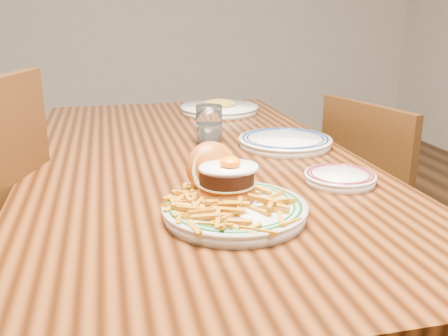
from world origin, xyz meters
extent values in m
cube|color=black|center=(0.00, 0.00, 0.72)|extent=(0.85, 1.60, 0.05)
cylinder|color=black|center=(-0.36, 0.74, 0.35)|extent=(0.07, 0.07, 0.70)
cylinder|color=black|center=(0.36, 0.74, 0.35)|extent=(0.07, 0.07, 0.70)
cube|color=#3C200C|center=(0.74, 0.16, 0.40)|extent=(0.48, 0.48, 0.04)
cube|color=#3C200C|center=(0.56, 0.11, 0.63)|extent=(0.13, 0.39, 0.42)
cylinder|color=#3C200C|center=(0.86, 0.36, 0.19)|extent=(0.04, 0.04, 0.39)
cylinder|color=#3C200C|center=(0.53, 0.28, 0.19)|extent=(0.04, 0.04, 0.39)
cylinder|color=#3C200C|center=(0.61, -0.05, 0.19)|extent=(0.04, 0.04, 0.39)
cylinder|color=silver|center=(0.01, -0.42, 0.76)|extent=(0.26, 0.26, 0.02)
cylinder|color=silver|center=(0.01, -0.42, 0.77)|extent=(0.27, 0.27, 0.01)
torus|color=#0D4D1A|center=(0.01, -0.42, 0.78)|extent=(0.25, 0.25, 0.01)
torus|color=#0D4D1A|center=(0.01, -0.42, 0.78)|extent=(0.22, 0.22, 0.01)
ellipsoid|color=#9C4414|center=(0.00, -0.39, 0.79)|extent=(0.11, 0.11, 0.05)
cylinder|color=#D9C287|center=(0.00, -0.39, 0.81)|extent=(0.11, 0.11, 0.00)
cylinder|color=black|center=(0.00, -0.39, 0.82)|extent=(0.10, 0.10, 0.03)
ellipsoid|color=white|center=(0.00, -0.39, 0.84)|extent=(0.11, 0.09, 0.01)
ellipsoid|color=#FF6705|center=(0.00, -0.39, 0.85)|extent=(0.04, 0.04, 0.02)
ellipsoid|color=#9C4414|center=(-0.02, -0.33, 0.82)|extent=(0.13, 0.11, 0.12)
cylinder|color=#D9C287|center=(-0.01, -0.34, 0.82)|extent=(0.10, 0.06, 0.09)
cylinder|color=silver|center=(0.28, -0.29, 0.76)|extent=(0.15, 0.15, 0.02)
cylinder|color=silver|center=(0.28, -0.29, 0.77)|extent=(0.16, 0.16, 0.01)
torus|color=maroon|center=(0.28, -0.29, 0.77)|extent=(0.15, 0.15, 0.01)
torus|color=maroon|center=(0.28, -0.29, 0.77)|extent=(0.13, 0.13, 0.01)
cube|color=silver|center=(0.30, -0.28, 0.77)|extent=(0.08, 0.07, 0.00)
cylinder|color=silver|center=(0.27, 0.03, 0.76)|extent=(0.26, 0.26, 0.02)
cylinder|color=silver|center=(0.27, 0.03, 0.77)|extent=(0.26, 0.26, 0.01)
torus|color=#0D1D45|center=(0.27, 0.03, 0.77)|extent=(0.24, 0.24, 0.01)
torus|color=#0D1D45|center=(0.27, 0.03, 0.77)|extent=(0.22, 0.22, 0.01)
cylinder|color=white|center=(0.07, 0.11, 0.81)|extent=(0.07, 0.07, 0.11)
cylinder|color=silver|center=(0.07, 0.11, 0.78)|extent=(0.06, 0.06, 0.05)
cylinder|color=silver|center=(0.19, 0.54, 0.76)|extent=(0.28, 0.28, 0.02)
cylinder|color=silver|center=(0.19, 0.54, 0.77)|extent=(0.29, 0.29, 0.01)
ellipsoid|color=gold|center=(0.19, 0.54, 0.78)|extent=(0.13, 0.10, 0.04)
camera|label=1|loc=(-0.21, -1.25, 1.12)|focal=40.00mm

